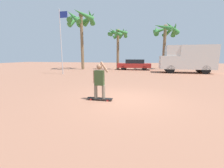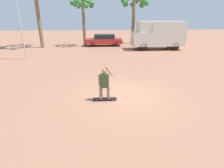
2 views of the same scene
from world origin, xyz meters
name	(u,v)px [view 1 (image 1 of 2)]	position (x,y,z in m)	size (l,w,h in m)	color
ground_plane	(125,99)	(0.00, 0.00, 0.00)	(80.00, 80.00, 0.00)	#A36B51
skateboard	(100,98)	(-1.00, -0.44, 0.07)	(1.08, 0.23, 0.09)	black
person_skateboarder	(99,79)	(-1.00, -0.44, 0.88)	(0.65, 0.22, 1.52)	gray
camper_van	(188,58)	(5.41, 11.97, 1.65)	(5.63, 2.09, 3.02)	black
parked_car_red	(134,64)	(-0.60, 14.81, 0.75)	(4.52, 1.72, 1.43)	black
palm_tree_near_van	(166,32)	(3.51, 16.75, 5.25)	(3.63, 3.92, 6.44)	brown
palm_tree_center_background	(118,35)	(-3.00, 14.86, 4.69)	(2.96, 2.97, 5.66)	brown
palm_tree_far_left	(81,20)	(-8.00, 14.26, 6.73)	(4.27, 4.42, 8.08)	brown
flagpole	(61,38)	(-7.48, 7.91, 3.63)	(0.90, 0.12, 6.38)	#B7B7BC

